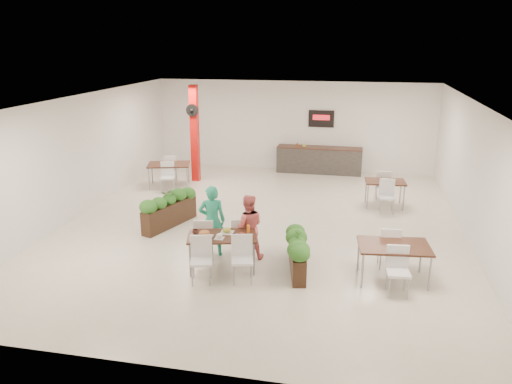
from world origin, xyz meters
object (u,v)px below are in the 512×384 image
(main_table, at_px, (222,240))
(side_table_a, at_px, (169,167))
(red_column, at_px, (195,133))
(diner_woman, at_px, (248,227))
(planter_left, at_px, (169,207))
(side_table_c, at_px, (394,250))
(service_counter, at_px, (319,159))
(diner_man, at_px, (212,221))
(planter_right, at_px, (297,249))
(side_table_b, at_px, (385,185))

(main_table, xyz_separation_m, side_table_a, (-3.31, 5.60, 0.00))
(red_column, bearing_deg, diner_woman, -61.88)
(side_table_a, bearing_deg, red_column, 37.51)
(planter_left, relative_size, side_table_c, 1.11)
(side_table_a, bearing_deg, service_counter, 14.47)
(diner_woman, height_order, side_table_c, diner_woman)
(red_column, height_order, diner_man, red_column)
(diner_woman, xyz_separation_m, planter_right, (1.13, -0.41, -0.24))
(side_table_a, bearing_deg, planter_right, -63.68)
(planter_left, bearing_deg, diner_man, -43.53)
(planter_right, bearing_deg, service_counter, 91.61)
(red_column, height_order, main_table, red_column)
(diner_man, bearing_deg, side_table_a, -74.05)
(side_table_b, distance_m, side_table_c, 4.72)
(diner_man, xyz_separation_m, planter_left, (-1.59, 1.51, -0.29))
(planter_left, bearing_deg, main_table, -47.58)
(diner_man, height_order, planter_right, diner_man)
(diner_man, bearing_deg, planter_left, -58.20)
(diner_man, distance_m, planter_right, 2.00)
(side_table_c, bearing_deg, planter_right, 172.48)
(side_table_b, bearing_deg, main_table, -129.25)
(red_column, bearing_deg, diner_man, -68.39)
(main_table, height_order, side_table_a, same)
(service_counter, height_order, planter_left, service_counter)
(side_table_a, relative_size, side_table_b, 1.02)
(service_counter, height_order, planter_right, service_counter)
(planter_left, height_order, side_table_a, planter_left)
(diner_woman, distance_m, side_table_c, 3.07)
(red_column, bearing_deg, service_counter, 25.00)
(main_table, distance_m, side_table_b, 6.01)
(red_column, height_order, side_table_a, red_column)
(red_column, relative_size, main_table, 1.71)
(diner_woman, height_order, side_table_a, diner_woman)
(main_table, relative_size, planter_right, 1.12)
(service_counter, xyz_separation_m, planter_left, (-3.29, -6.15, 0.02))
(main_table, height_order, planter_left, planter_left)
(main_table, bearing_deg, planter_right, 9.21)
(service_counter, bearing_deg, diner_woman, -96.74)
(diner_woman, relative_size, planter_right, 0.86)
(diner_woman, distance_m, planter_right, 1.23)
(side_table_b, bearing_deg, diner_man, -136.24)
(main_table, relative_size, side_table_c, 1.13)
(main_table, xyz_separation_m, planter_right, (1.54, 0.25, -0.16))
(main_table, xyz_separation_m, planter_left, (-1.98, 2.16, -0.13))
(main_table, bearing_deg, diner_man, 120.80)
(red_column, distance_m, planter_right, 7.59)
(planter_left, xyz_separation_m, planter_right, (3.52, -1.91, -0.03))
(main_table, xyz_separation_m, side_table_b, (3.46, 4.92, -0.01))
(service_counter, xyz_separation_m, side_table_a, (-4.63, -2.71, 0.15))
(service_counter, distance_m, diner_woman, 7.71)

